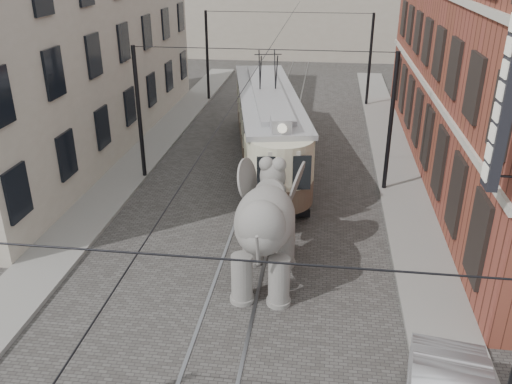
# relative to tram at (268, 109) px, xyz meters

# --- Properties ---
(ground) EXTENTS (120.00, 120.00, 0.00)m
(ground) POSITION_rel_tram_xyz_m (0.27, -9.06, -2.63)
(ground) COLOR #45423F
(tram_rails) EXTENTS (1.54, 80.00, 0.02)m
(tram_rails) POSITION_rel_tram_xyz_m (0.27, -9.06, -2.62)
(tram_rails) COLOR slate
(tram_rails) RESTS_ON ground
(sidewalk_right) EXTENTS (2.00, 60.00, 0.15)m
(sidewalk_right) POSITION_rel_tram_xyz_m (6.27, -9.06, -2.56)
(sidewalk_right) COLOR slate
(sidewalk_right) RESTS_ON ground
(sidewalk_left) EXTENTS (2.00, 60.00, 0.15)m
(sidewalk_left) POSITION_rel_tram_xyz_m (-6.23, -9.06, -2.56)
(sidewalk_left) COLOR slate
(sidewalk_left) RESTS_ON ground
(stucco_building) EXTENTS (7.00, 24.00, 10.00)m
(stucco_building) POSITION_rel_tram_xyz_m (-10.73, 0.94, 2.37)
(stucco_building) COLOR #A19785
(stucco_building) RESTS_ON ground
(catenary) EXTENTS (11.00, 30.20, 6.00)m
(catenary) POSITION_rel_tram_xyz_m (0.07, -4.06, 0.37)
(catenary) COLOR black
(catenary) RESTS_ON ground
(tram) EXTENTS (5.24, 13.54, 5.26)m
(tram) POSITION_rel_tram_xyz_m (0.00, 0.00, 0.00)
(tram) COLOR beige
(tram) RESTS_ON ground
(elephant) EXTENTS (3.09, 5.61, 3.43)m
(elephant) POSITION_rel_tram_xyz_m (1.13, -10.71, -0.92)
(elephant) COLOR slate
(elephant) RESTS_ON ground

